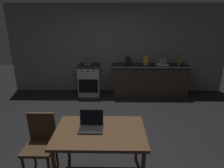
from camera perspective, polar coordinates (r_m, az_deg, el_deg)
name	(u,v)px	position (r m, az deg, el deg)	size (l,w,h in m)	color
ground_plane	(103,139)	(3.72, -2.58, -16.14)	(12.00, 12.00, 0.00)	black
back_wall	(118,50)	(5.71, 1.80, 10.35)	(6.40, 0.10, 2.57)	gray
kitchen_counter	(150,80)	(5.66, 11.27, 1.20)	(2.16, 0.64, 0.89)	#382D23
stove_oven	(90,80)	(5.61, -6.76, 1.26)	(0.60, 0.62, 0.89)	#B7BABF
dining_table	(100,136)	(2.60, -3.59, -15.34)	(1.19, 0.79, 0.75)	brown
chair	(41,140)	(2.95, -20.71, -15.61)	(0.40, 0.40, 0.90)	#4C331E
laptop	(91,125)	(2.60, -6.34, -12.25)	(0.32, 0.26, 0.22)	#232326
electric_kettle	(128,61)	(5.43, 4.77, 6.93)	(0.17, 0.15, 0.25)	black
bottle	(179,61)	(5.66, 19.61, 6.60)	(0.08, 0.08, 0.29)	#8C601E
frying_pan	(87,64)	(5.47, -7.43, 5.89)	(0.23, 0.40, 0.05)	gray
cereal_box	(146,60)	(5.51, 10.13, 7.00)	(0.13, 0.05, 0.26)	gold
dish_rack	(162,64)	(5.60, 14.97, 5.96)	(0.34, 0.26, 0.21)	silver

